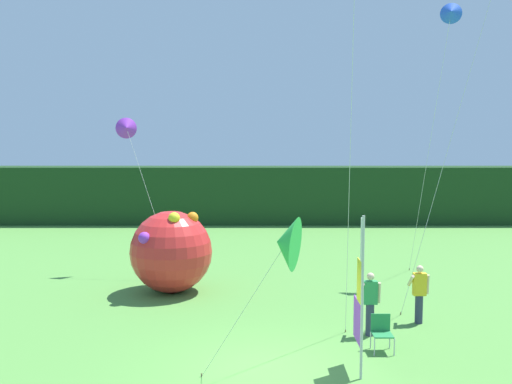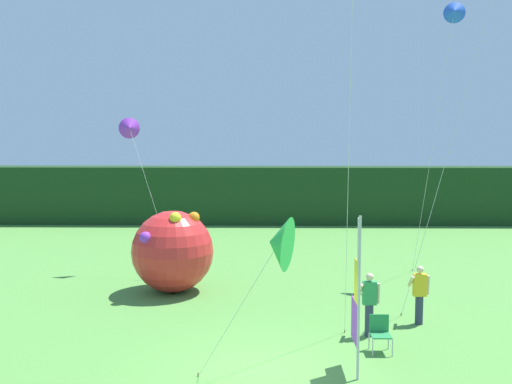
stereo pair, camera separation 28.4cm
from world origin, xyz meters
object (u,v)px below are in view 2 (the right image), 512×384
object	(u,v)px
banner_flag	(357,298)
inflatable_balloon	(173,251)
kite_blue_delta_0	(454,13)
kite_purple_delta_1	(130,128)
person_near_banner	(369,303)
person_mid_field	(419,293)
kite_green_delta_3	(278,243)
folding_chair	(380,331)

from	to	relation	value
banner_flag	inflatable_balloon	xyz separation A→B (m)	(-5.17, 6.86, -0.33)
kite_blue_delta_0	kite_purple_delta_1	distance (m)	12.86
person_near_banner	kite_purple_delta_1	world-z (taller)	kite_purple_delta_1
person_mid_field	inflatable_balloon	bearing A→B (deg)	156.04
person_mid_field	kite_green_delta_3	distance (m)	8.17
folding_chair	kite_blue_delta_0	size ratio (longest dim) A/B	0.09
person_near_banner	kite_green_delta_3	world-z (taller)	kite_green_delta_3
inflatable_balloon	banner_flag	bearing A→B (deg)	-53.00
person_mid_field	kite_green_delta_3	xyz separation A→B (m)	(-4.12, -6.54, 2.62)
kite_green_delta_3	person_mid_field	bearing A→B (deg)	57.79
kite_purple_delta_1	kite_green_delta_3	distance (m)	14.48
inflatable_balloon	kite_purple_delta_1	distance (m)	5.79
kite_blue_delta_0	kite_green_delta_3	distance (m)	15.09
folding_chair	kite_purple_delta_1	xyz separation A→B (m)	(-8.15, 8.79, 5.09)
person_mid_field	folding_chair	xyz separation A→B (m)	(-1.52, -2.12, -0.38)
banner_flag	folding_chair	world-z (taller)	banner_flag
folding_chair	person_mid_field	bearing A→B (deg)	54.46
banner_flag	kite_blue_delta_0	bearing A→B (deg)	62.13
kite_blue_delta_0	person_near_banner	bearing A→B (deg)	-121.75
person_near_banner	kite_blue_delta_0	size ratio (longest dim) A/B	0.17
inflatable_balloon	folding_chair	distance (m)	8.14
inflatable_balloon	kite_green_delta_3	distance (m)	10.65
banner_flag	folding_chair	xyz separation A→B (m)	(0.81, 1.41, -1.21)
inflatable_balloon	kite_green_delta_3	size ratio (longest dim) A/B	0.71
person_near_banner	inflatable_balloon	world-z (taller)	inflatable_balloon
banner_flag	kite_blue_delta_0	xyz separation A→B (m)	(4.79, 9.06, 8.00)
banner_flag	inflatable_balloon	world-z (taller)	banner_flag
kite_green_delta_3	folding_chair	bearing A→B (deg)	59.48
kite_blue_delta_0	kite_green_delta_3	size ratio (longest dim) A/B	2.55
person_mid_field	folding_chair	size ratio (longest dim) A/B	1.87
inflatable_balloon	folding_chair	world-z (taller)	inflatable_balloon
kite_blue_delta_0	kite_purple_delta_1	world-z (taller)	kite_blue_delta_0
person_mid_field	banner_flag	bearing A→B (deg)	-123.39
inflatable_balloon	kite_blue_delta_0	bearing A→B (deg)	12.42
person_near_banner	kite_purple_delta_1	distance (m)	12.10
banner_flag	person_mid_field	world-z (taller)	banner_flag
person_mid_field	folding_chair	distance (m)	2.63
person_near_banner	folding_chair	bearing A→B (deg)	-86.06
banner_flag	kite_green_delta_3	size ratio (longest dim) A/B	0.90
person_mid_field	kite_blue_delta_0	size ratio (longest dim) A/B	0.16
folding_chair	kite_green_delta_3	xyz separation A→B (m)	(-2.61, -4.42, 3.00)
folding_chair	kite_purple_delta_1	distance (m)	13.02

